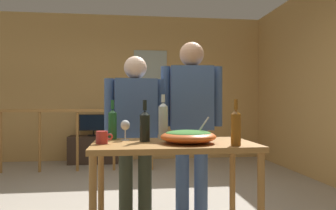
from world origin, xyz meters
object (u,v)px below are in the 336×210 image
object	(u,v)px
flat_screen_tv	(93,123)
wine_bottle_green	(113,123)
stair_railing	(89,130)
person_standing_right	(192,113)
framed_picture	(150,67)
mug_red	(102,137)
tv_console	(94,149)
wine_glass	(125,126)
salad_bowl	(188,136)
wine_bottle_clear	(163,120)
serving_table	(173,155)
wine_bottle_amber	(236,127)
wine_bottle_dark	(145,125)
person_standing_left	(135,124)

from	to	relation	value
flat_screen_tv	wine_bottle_green	world-z (taller)	wine_bottle_green
stair_railing	person_standing_right	world-z (taller)	person_standing_right
person_standing_right	stair_railing	bearing A→B (deg)	-56.91
framed_picture	mug_red	bearing A→B (deg)	-98.76
wine_bottle_green	person_standing_right	world-z (taller)	person_standing_right
tv_console	mug_red	world-z (taller)	mug_red
wine_glass	mug_red	xyz separation A→B (m)	(-0.16, -0.20, -0.07)
salad_bowl	wine_bottle_clear	bearing A→B (deg)	117.20
framed_picture	serving_table	bearing A→B (deg)	-91.41
salad_bowl	serving_table	bearing A→B (deg)	147.84
wine_bottle_amber	wine_bottle_clear	world-z (taller)	wine_bottle_clear
stair_railing	person_standing_right	size ratio (longest dim) A/B	1.81
framed_picture	wine_bottle_dark	xyz separation A→B (m)	(-0.31, -3.92, -0.90)
wine_bottle_dark	flat_screen_tv	bearing A→B (deg)	102.07
serving_table	wine_bottle_dark	size ratio (longest dim) A/B	3.76
person_standing_left	wine_glass	bearing A→B (deg)	74.27
wine_bottle_clear	mug_red	world-z (taller)	wine_bottle_clear
wine_bottle_amber	salad_bowl	bearing A→B (deg)	148.30
serving_table	salad_bowl	size ratio (longest dim) A/B	2.92
wine_bottle_amber	flat_screen_tv	bearing A→B (deg)	109.38
stair_railing	mug_red	size ratio (longest dim) A/B	25.27
flat_screen_tv	wine_bottle_clear	world-z (taller)	wine_bottle_clear
wine_bottle_dark	mug_red	world-z (taller)	wine_bottle_dark
wine_glass	wine_bottle_clear	bearing A→B (deg)	11.57
wine_bottle_dark	tv_console	bearing A→B (deg)	101.97
wine_glass	mug_red	distance (m)	0.27
flat_screen_tv	person_standing_right	size ratio (longest dim) A/B	0.31
salad_bowl	wine_bottle_green	xyz separation A→B (m)	(-0.56, 0.33, 0.08)
person_standing_right	tv_console	bearing A→B (deg)	-62.66
serving_table	person_standing_left	world-z (taller)	person_standing_left
person_standing_left	stair_railing	bearing A→B (deg)	-78.30
stair_railing	person_standing_left	world-z (taller)	person_standing_left
wine_bottle_dark	mug_red	bearing A→B (deg)	-161.82
person_standing_left	wine_bottle_green	bearing A→B (deg)	58.34
flat_screen_tv	person_standing_right	world-z (taller)	person_standing_right
tv_console	wine_bottle_clear	size ratio (longest dim) A/B	2.46
framed_picture	person_standing_right	bearing A→B (deg)	-87.08
tv_console	wine_bottle_dark	world-z (taller)	wine_bottle_dark
flat_screen_tv	person_standing_left	size ratio (longest dim) A/B	0.33
person_standing_right	wine_glass	bearing A→B (deg)	42.45
tv_console	salad_bowl	xyz separation A→B (m)	(1.08, -3.77, 0.61)
wine_glass	person_standing_left	world-z (taller)	person_standing_left
wine_glass	person_standing_right	size ratio (longest dim) A/B	0.10
serving_table	wine_bottle_amber	size ratio (longest dim) A/B	3.73
wine_bottle_amber	mug_red	xyz separation A→B (m)	(-0.92, 0.22, -0.08)
wine_glass	stair_railing	bearing A→B (deg)	102.34
flat_screen_tv	wine_bottle_green	distance (m)	3.45
salad_bowl	framed_picture	bearing A→B (deg)	90.05
wine_bottle_clear	wine_bottle_dark	bearing A→B (deg)	-134.33
framed_picture	wine_bottle_dark	bearing A→B (deg)	-94.50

